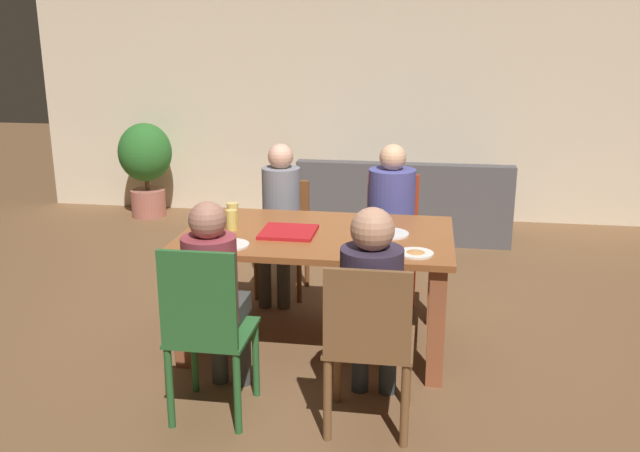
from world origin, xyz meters
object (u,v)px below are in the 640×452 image
(chair_1, at_px, (391,230))
(person_2, at_px, (372,295))
(plate_2, at_px, (389,234))
(drinking_glass_0, at_px, (233,212))
(dining_table, at_px, (318,252))
(pizza_box_0, at_px, (288,232))
(plate_1, at_px, (230,245))
(chair_0, at_px, (284,230))
(potted_plant, at_px, (146,161))
(person_3, at_px, (215,289))
(couch, at_px, (404,208))
(person_0, at_px, (280,210))
(plate_0, at_px, (416,253))
(person_1, at_px, (391,210))
(drinking_glass_1, at_px, (232,220))
(chair_2, at_px, (369,342))
(chair_3, at_px, (206,327))

(chair_1, xyz_separation_m, person_2, (0.00, -1.86, 0.19))
(plate_2, distance_m, drinking_glass_0, 1.09)
(dining_table, height_order, pizza_box_0, pizza_box_0)
(plate_1, bearing_deg, chair_0, 87.30)
(drinking_glass_0, relative_size, potted_plant, 0.12)
(person_3, distance_m, potted_plant, 4.28)
(couch, bearing_deg, chair_0, -117.61)
(person_0, bearing_deg, chair_1, 13.99)
(person_0, relative_size, person_3, 1.01)
(person_0, height_order, plate_0, person_0)
(chair_0, relative_size, chair_1, 0.94)
(dining_table, xyz_separation_m, plate_0, (0.63, -0.35, 0.14))
(person_1, xyz_separation_m, person_2, (-0.00, -1.72, -0.01))
(plate_1, distance_m, plate_2, 1.01)
(chair_0, bearing_deg, couch, 62.39)
(person_2, height_order, plate_1, person_2)
(person_3, xyz_separation_m, drinking_glass_1, (-0.14, 0.84, 0.15))
(chair_0, relative_size, plate_1, 3.68)
(chair_2, xyz_separation_m, person_2, (-0.00, 0.16, 0.19))
(chair_3, distance_m, plate_2, 1.40)
(chair_0, height_order, drinking_glass_1, drinking_glass_1)
(chair_0, height_order, plate_0, chair_0)
(chair_0, bearing_deg, drinking_glass_0, -104.55)
(dining_table, xyz_separation_m, person_0, (-0.42, 0.80, 0.06))
(plate_1, bearing_deg, drinking_glass_0, 103.78)
(plate_1, relative_size, potted_plant, 0.23)
(dining_table, distance_m, person_3, 0.96)
(dining_table, height_order, potted_plant, potted_plant)
(drinking_glass_1, bearing_deg, person_3, -80.53)
(person_1, relative_size, drinking_glass_1, 8.97)
(chair_1, relative_size, drinking_glass_0, 7.53)
(couch, xyz_separation_m, potted_plant, (-2.86, 0.30, 0.34))
(chair_0, relative_size, potted_plant, 0.84)
(chair_0, xyz_separation_m, person_1, (0.85, -0.08, 0.22))
(person_2, bearing_deg, chair_2, -90.00)
(plate_1, height_order, drinking_glass_1, drinking_glass_1)
(dining_table, bearing_deg, person_0, 117.82)
(plate_0, height_order, couch, plate_0)
(plate_0, xyz_separation_m, couch, (-0.17, 2.99, -0.50))
(person_3, distance_m, drinking_glass_0, 1.08)
(person_0, distance_m, drinking_glass_0, 0.65)
(potted_plant, bearing_deg, dining_table, -50.83)
(chair_0, relative_size, drinking_glass_1, 6.51)
(person_3, relative_size, drinking_glass_0, 9.55)
(plate_2, bearing_deg, chair_2, -91.71)
(person_2, bearing_deg, couch, 89.32)
(person_2, bearing_deg, chair_3, -168.13)
(person_0, bearing_deg, drinking_glass_0, -107.81)
(chair_2, xyz_separation_m, drinking_glass_1, (-0.98, 0.99, 0.33))
(person_0, bearing_deg, chair_3, -90.00)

